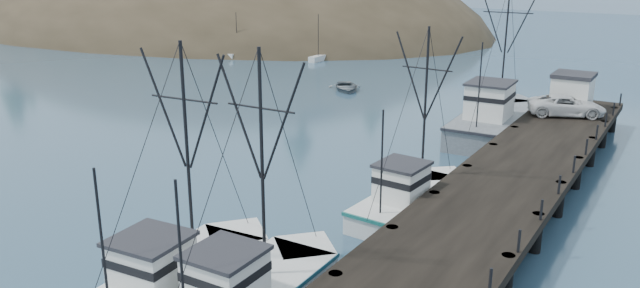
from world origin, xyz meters
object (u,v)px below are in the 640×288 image
(trawler_mid, at_px, (180,278))
(trawler_far, at_px, (413,199))
(pickup_truck, at_px, (567,106))
(pier, at_px, (512,179))
(pier_shed, at_px, (572,90))
(work_vessel, at_px, (494,120))
(motorboat, at_px, (346,90))

(trawler_mid, distance_m, trawler_far, 13.93)
(trawler_mid, bearing_deg, trawler_far, 70.23)
(trawler_far, height_order, pickup_truck, trawler_far)
(pier, xyz_separation_m, trawler_far, (-4.29, -3.76, -0.87))
(pier_shed, bearing_deg, pier, -88.81)
(trawler_mid, bearing_deg, work_vessel, 83.07)
(work_vessel, relative_size, pier_shed, 4.53)
(trawler_far, bearing_deg, trawler_mid, -109.77)
(work_vessel, distance_m, pickup_truck, 5.38)
(work_vessel, bearing_deg, pickup_truck, 12.43)
(pier, relative_size, pier_shed, 13.75)
(pier_shed, xyz_separation_m, pickup_truck, (0.18, -2.74, -0.64))
(pier, distance_m, motorboat, 32.80)
(motorboat, bearing_deg, pier, -79.07)
(pier, height_order, trawler_mid, trawler_mid)
(trawler_far, xyz_separation_m, work_vessel, (-0.94, 17.91, 0.41))
(trawler_far, relative_size, pier_shed, 3.27)
(pier, bearing_deg, trawler_mid, -118.08)
(work_vessel, bearing_deg, pier_shed, 38.39)
(trawler_far, bearing_deg, motorboat, 125.98)
(trawler_far, xyz_separation_m, motorboat, (-19.26, 26.53, -0.82))
(trawler_mid, xyz_separation_m, trawler_far, (4.71, 13.11, 0.00))
(motorboat, bearing_deg, pickup_truck, -52.86)
(pickup_truck, bearing_deg, trawler_mid, 141.73)
(motorboat, bearing_deg, work_vessel, -60.23)
(pickup_truck, bearing_deg, pier_shed, -19.22)
(pier, distance_m, pickup_truck, 15.30)
(pier, height_order, work_vessel, work_vessel)
(work_vessel, distance_m, pier_shed, 6.57)
(pier, relative_size, motorboat, 8.92)
(pier_shed, bearing_deg, trawler_mid, -103.90)
(pier, relative_size, pickup_truck, 7.89)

